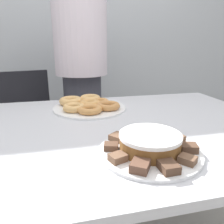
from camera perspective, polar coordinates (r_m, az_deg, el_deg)
The scene contains 24 objects.
wall_back at distance 2.49m, azimuth -9.06°, elevation 22.29°, with size 8.00×0.05×2.60m.
table at distance 0.98m, azimuth 0.21°, elevation -7.87°, with size 1.53×1.02×0.74m.
person_standing at distance 1.73m, azimuth -7.95°, elevation 11.16°, with size 0.40×0.40×1.70m.
office_chair_left at distance 1.88m, azimuth -20.59°, elevation -4.67°, with size 0.53×0.53×0.87m.
plate_cake at distance 0.73m, azimuth 9.73°, elevation -10.17°, with size 0.33×0.33×0.01m.
plate_donuts at distance 1.20m, azimuth -5.79°, elevation 1.11°, with size 0.39×0.39×0.01m.
frosted_cake at distance 0.71m, azimuth 9.87°, elevation -7.75°, with size 0.20×0.20×0.06m.
lamington_0 at distance 0.62m, azimuth 14.57°, elevation -13.71°, with size 0.05×0.06×0.02m.
lamington_1 at distance 0.67m, azimuth 19.09°, elevation -11.67°, with size 0.06×0.06×0.02m.
lamington_2 at distance 0.74m, azimuth 19.41°, elevation -8.83°, with size 0.06×0.06×0.02m.
lamington_3 at distance 0.80m, azimuth 16.39°, elevation -6.66°, with size 0.06×0.06×0.02m.
lamington_4 at distance 0.83m, azimuth 11.56°, elevation -5.39°, with size 0.07×0.07×0.02m.
lamington_5 at distance 0.82m, azimuth 6.26°, elevation -5.39°, with size 0.04×0.05×0.02m.
lamington_6 at distance 0.78m, azimuth 1.86°, elevation -6.66°, with size 0.08×0.08×0.02m.
lamington_7 at distance 0.71m, azimuth -0.20°, elevation -8.98°, with size 0.05×0.05×0.02m.
lamington_8 at distance 0.65m, azimuth 1.52°, elevation -11.81°, with size 0.06×0.05×0.02m.
lamington_9 at distance 0.61m, azimuth 7.35°, elevation -13.79°, with size 0.07×0.07×0.02m.
donut_0 at distance 1.19m, azimuth -5.83°, elevation 2.22°, with size 0.11×0.11×0.04m.
donut_1 at distance 1.26m, azimuth -10.65°, elevation 2.86°, with size 0.13×0.13×0.04m.
donut_2 at distance 1.13m, azimuth -9.88°, elevation 1.17°, with size 0.11×0.11×0.03m.
donut_3 at distance 1.09m, azimuth -5.82°, elevation 0.67°, with size 0.12×0.12×0.03m.
donut_4 at distance 1.15m, azimuth -1.05°, elevation 1.64°, with size 0.13×0.13×0.03m.
donut_5 at distance 1.24m, azimuth -3.28°, elevation 2.69°, with size 0.10×0.10×0.03m.
donut_6 at distance 1.29m, azimuth -5.72°, elevation 3.48°, with size 0.12×0.12×0.04m.
Camera 1 is at (-0.21, -0.86, 1.07)m, focal length 35.00 mm.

